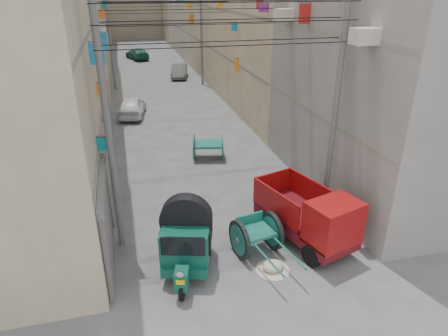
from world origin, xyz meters
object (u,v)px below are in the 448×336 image
object	(u,v)px
feed_sack	(273,266)
horse	(269,198)
distant_car_white	(132,106)
distant_car_grey	(179,71)
second_cart	(208,146)
mini_truck	(313,221)
distant_car_green	(137,54)
auto_rickshaw	(187,237)
tonga_cart	(256,234)

from	to	relation	value
feed_sack	horse	size ratio (longest dim) A/B	0.38
distant_car_white	distant_car_grey	world-z (taller)	distant_car_white
second_cart	distant_car_white	distance (m)	8.67
second_cart	horse	xyz separation A→B (m)	(1.01, -5.68, 0.01)
second_cart	feed_sack	distance (m)	8.69
mini_truck	horse	size ratio (longest dim) A/B	2.32
distant_car_grey	mini_truck	bearing A→B (deg)	-77.57
second_cart	distant_car_white	size ratio (longest dim) A/B	0.46
distant_car_white	mini_truck	bearing A→B (deg)	116.85
distant_car_white	second_cart	bearing A→B (deg)	121.57
distant_car_green	second_cart	bearing A→B (deg)	77.43
feed_sack	distant_car_green	bearing A→B (deg)	92.55
second_cart	distant_car_green	distance (m)	30.11
feed_sack	second_cart	bearing A→B (deg)	90.26
second_cart	distant_car_green	xyz separation A→B (m)	(-1.68, 30.06, -0.07)
auto_rickshaw	distant_car_green	bearing A→B (deg)	105.45
mini_truck	second_cart	world-z (taller)	mini_truck
second_cart	distant_car_green	size ratio (longest dim) A/B	0.40
auto_rickshaw	distant_car_white	bearing A→B (deg)	109.61
second_cart	distant_car_grey	world-z (taller)	second_cart
second_cart	distant_car_white	bearing A→B (deg)	125.11
second_cart	feed_sack	xyz separation A→B (m)	(0.04, -8.67, -0.52)
tonga_cart	distant_car_green	world-z (taller)	tonga_cart
distant_car_grey	distant_car_green	xyz separation A→B (m)	(-3.15, 11.05, 0.01)
tonga_cart	distant_car_white	xyz separation A→B (m)	(-3.07, 15.73, -0.02)
distant_car_grey	distant_car_green	world-z (taller)	distant_car_green
horse	second_cart	bearing A→B (deg)	-60.09
distant_car_grey	second_cart	bearing A→B (deg)	-82.42
horse	distant_car_grey	world-z (taller)	horse
distant_car_green	distant_car_white	bearing A→B (deg)	70.21
auto_rickshaw	horse	xyz separation A→B (m)	(3.37, 2.21, -0.39)
second_cart	tonga_cart	bearing A→B (deg)	-78.00
mini_truck	distant_car_white	xyz separation A→B (m)	(-4.90, 15.87, -0.32)
mini_truck	distant_car_white	size ratio (longest dim) A/B	1.03
auto_rickshaw	distant_car_grey	xyz separation A→B (m)	(3.83, 26.91, -0.48)
second_cart	mini_truck	bearing A→B (deg)	-64.72
distant_car_grey	tonga_cart	bearing A→B (deg)	-81.50
mini_truck	distant_car_green	distance (m)	38.04
tonga_cart	distant_car_grey	xyz separation A→B (m)	(1.63, 26.70, -0.04)
auto_rickshaw	tonga_cart	xyz separation A→B (m)	(2.20, 0.21, -0.43)
distant_car_white	distant_car_green	size ratio (longest dim) A/B	0.88
tonga_cart	distant_car_grey	size ratio (longest dim) A/B	0.79
auto_rickshaw	distant_car_grey	bearing A→B (deg)	98.38
feed_sack	tonga_cart	bearing A→B (deg)	101.70
distant_car_grey	distant_car_green	distance (m)	11.49
mini_truck	feed_sack	bearing A→B (deg)	-169.53
feed_sack	auto_rickshaw	bearing A→B (deg)	162.08
feed_sack	distant_car_green	distance (m)	38.78
distant_car_white	distant_car_grey	xyz separation A→B (m)	(4.70, 10.97, -0.02)
mini_truck	distant_car_white	distance (m)	16.61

